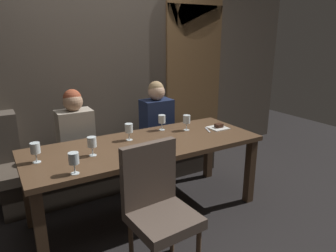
% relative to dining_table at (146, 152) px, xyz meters
% --- Properties ---
extents(ground, '(9.00, 9.00, 0.00)m').
position_rel_dining_table_xyz_m(ground, '(0.00, 0.00, -0.65)').
color(ground, black).
extents(back_wall_tiled, '(6.00, 0.12, 3.00)m').
position_rel_dining_table_xyz_m(back_wall_tiled, '(0.00, 1.22, 0.85)').
color(back_wall_tiled, brown).
rests_on(back_wall_tiled, ground).
extents(arched_door, '(0.90, 0.05, 2.55)m').
position_rel_dining_table_xyz_m(arched_door, '(1.35, 1.15, 0.71)').
color(arched_door, brown).
rests_on(arched_door, ground).
extents(dining_table, '(2.20, 0.84, 0.74)m').
position_rel_dining_table_xyz_m(dining_table, '(0.00, 0.00, 0.00)').
color(dining_table, '#493422').
rests_on(dining_table, ground).
extents(banquette_bench, '(2.50, 0.44, 0.45)m').
position_rel_dining_table_xyz_m(banquette_bench, '(0.00, 0.70, -0.42)').
color(banquette_bench, '#312A23').
rests_on(banquette_bench, ground).
extents(chair_near_side, '(0.47, 0.47, 0.98)m').
position_rel_dining_table_xyz_m(chair_near_side, '(-0.27, -0.72, -0.09)').
color(chair_near_side, brown).
rests_on(chair_near_side, ground).
extents(diner_redhead, '(0.36, 0.24, 0.74)m').
position_rel_dining_table_xyz_m(diner_redhead, '(-0.48, 0.70, 0.14)').
color(diner_redhead, '#9E9384').
rests_on(diner_redhead, banquette_bench).
extents(diner_bearded, '(0.36, 0.24, 0.75)m').
position_rel_dining_table_xyz_m(diner_bearded, '(0.49, 0.69, 0.15)').
color(diner_bearded, '#192342').
rests_on(diner_bearded, banquette_bench).
extents(wine_glass_near_right, '(0.08, 0.08, 0.16)m').
position_rel_dining_table_xyz_m(wine_glass_near_right, '(-0.53, -0.05, 0.20)').
color(wine_glass_near_right, silver).
rests_on(wine_glass_near_right, dining_table).
extents(wine_glass_far_right, '(0.08, 0.08, 0.16)m').
position_rel_dining_table_xyz_m(wine_glass_far_right, '(-0.10, 0.15, 0.20)').
color(wine_glass_far_right, silver).
rests_on(wine_glass_far_right, dining_table).
extents(wine_glass_center_front, '(0.08, 0.08, 0.16)m').
position_rel_dining_table_xyz_m(wine_glass_center_front, '(-0.95, 0.03, 0.20)').
color(wine_glass_center_front, silver).
rests_on(wine_glass_center_front, dining_table).
extents(wine_glass_end_left, '(0.08, 0.08, 0.16)m').
position_rel_dining_table_xyz_m(wine_glass_end_left, '(-0.75, -0.33, 0.20)').
color(wine_glass_end_left, silver).
rests_on(wine_glass_end_left, dining_table).
extents(wine_glass_center_back, '(0.08, 0.08, 0.16)m').
position_rel_dining_table_xyz_m(wine_glass_center_back, '(0.55, 0.14, 0.20)').
color(wine_glass_center_back, silver).
rests_on(wine_glass_center_back, dining_table).
extents(wine_glass_far_left, '(0.08, 0.08, 0.16)m').
position_rel_dining_table_xyz_m(wine_glass_far_left, '(0.33, 0.28, 0.20)').
color(wine_glass_far_left, silver).
rests_on(wine_glass_far_left, dining_table).
extents(dessert_plate, '(0.19, 0.19, 0.05)m').
position_rel_dining_table_xyz_m(dessert_plate, '(0.89, 0.02, 0.10)').
color(dessert_plate, white).
rests_on(dessert_plate, dining_table).
extents(fork_on_table, '(0.08, 0.16, 0.01)m').
position_rel_dining_table_xyz_m(fork_on_table, '(0.74, 0.02, 0.09)').
color(fork_on_table, silver).
rests_on(fork_on_table, dining_table).
extents(folded_napkin, '(0.12, 0.11, 0.01)m').
position_rel_dining_table_xyz_m(folded_napkin, '(-0.18, -0.08, 0.09)').
color(folded_napkin, silver).
rests_on(folded_napkin, dining_table).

